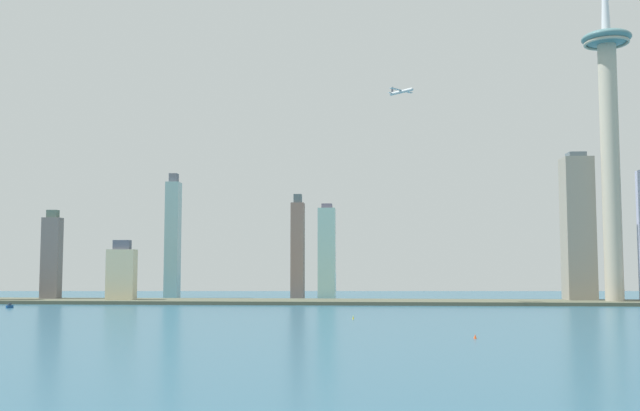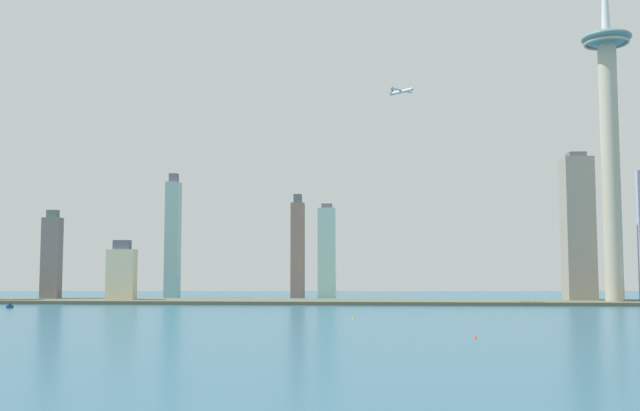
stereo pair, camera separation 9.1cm
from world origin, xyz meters
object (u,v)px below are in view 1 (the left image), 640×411
Objects in this scene: skyscraper_7 at (578,229)px; channel_buoy_0 at (475,336)px; skyscraper_1 at (327,254)px; channel_buoy_1 at (353,317)px; observation_tower at (609,117)px; boat_1 at (10,306)px; skyscraper_5 at (121,274)px; skyscraper_4 at (298,250)px; skyscraper_6 at (173,238)px; airplane at (402,91)px; skyscraper_0 at (52,258)px.

skyscraper_7 reaches higher than channel_buoy_0.
channel_buoy_1 is (30.95, -247.08, -47.39)m from skyscraper_1.
observation_tower reaches higher than boat_1.
observation_tower reaches higher than skyscraper_5.
channel_buoy_1 is at bearing -135.24° from skyscraper_7.
skyscraper_1 is at bearing 15.96° from skyscraper_5.
skyscraper_4 is 144.67m from skyscraper_6.
skyscraper_1 is at bearing -12.37° from skyscraper_6.
skyscraper_7 is 222.74m from airplane.
skyscraper_7 is 22.37× the size of boat_1.
skyscraper_1 is 306.61m from boat_1.
skyscraper_5 is 0.44× the size of skyscraper_6.
skyscraper_5 is at bearing -104.61° from skyscraper_6.
skyscraper_4 is at bearing 103.56° from channel_buoy_1.
skyscraper_1 is 0.68× the size of skyscraper_7.
airplane is (273.32, -31.64, 170.58)m from skyscraper_5.
skyscraper_7 is at bearing 3.30° from skyscraper_5.
observation_tower is 308.37m from skyscraper_1.
skyscraper_0 is 0.63× the size of skyscraper_7.
skyscraper_7 is 6.22× the size of airplane.
observation_tower is at bearing 60.58° from channel_buoy_0.
airplane is (-174.36, -57.43, 126.15)m from skyscraper_7.
boat_1 is at bearing -130.03° from skyscraper_5.
observation_tower reaches higher than skyscraper_6.
channel_buoy_0 is (373.57, -332.52, -42.88)m from skyscraper_0.
observation_tower is 128.79× the size of channel_buoy_1.
skyscraper_0 is 110.51m from boat_1.
skyscraper_1 is at bearing 104.46° from channel_buoy_0.
airplane is at bearing -8.10° from skyscraper_0.
skyscraper_4 is 50.26× the size of channel_buoy_0.
skyscraper_7 reaches higher than boat_1.
boat_1 is at bearing -168.12° from skyscraper_7.
skyscraper_6 is (-448.27, 92.47, -112.65)m from observation_tower.
skyscraper_4 reaches higher than channel_buoy_1.
skyscraper_7 is at bearing -52.15° from boat_1.
skyscraper_4 is 38.63× the size of channel_buoy_1.
observation_tower is 577.54m from boat_1.
skyscraper_7 is (526.75, 7.28, 28.39)m from skyscraper_0.
skyscraper_0 is 375.23m from channel_buoy_1.
channel_buoy_1 is at bearing -83.71° from boat_1.
airplane is (-21.18, 282.37, 197.42)m from channel_buoy_0.
skyscraper_1 is at bearing 174.17° from airplane.
airplane reaches higher than skyscraper_1.
skyscraper_6 is at bearing 167.63° from skyscraper_1.
skyscraper_0 is at bearing 31.18° from boat_1.
observation_tower reaches higher than skyscraper_7.
airplane is (43.50, 158.59, 197.08)m from channel_buoy_1.
boat_1 is 2.96× the size of channel_buoy_0.
observation_tower reaches higher than skyscraper_4.
observation_tower reaches higher than channel_buoy_0.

